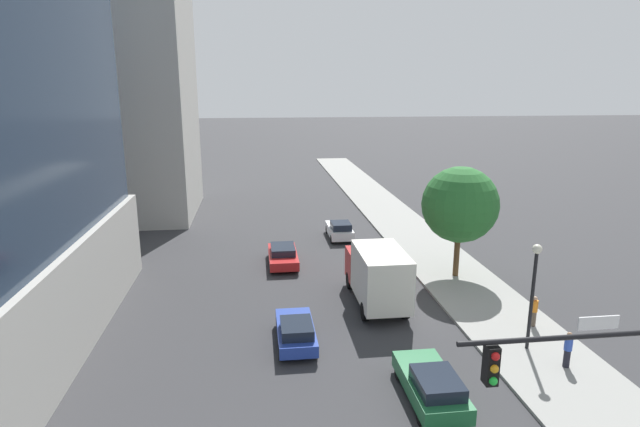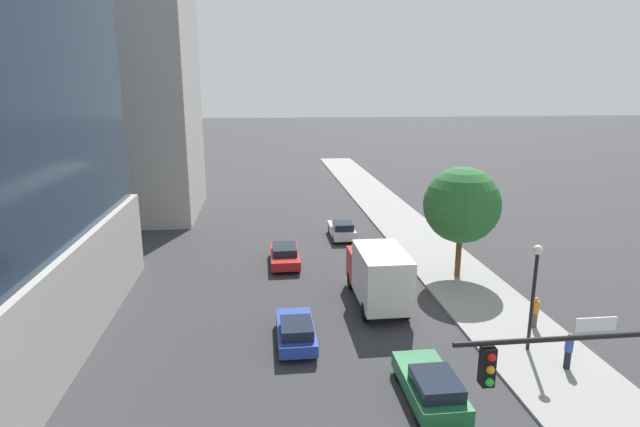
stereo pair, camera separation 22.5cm
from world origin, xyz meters
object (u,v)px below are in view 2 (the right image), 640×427
car_red (285,255)px  street_tree (462,205)px  pedestrian_orange_shirt (535,312)px  car_white (342,230)px  construction_building (118,53)px  traffic_light_pole (585,387)px  street_lamp (535,281)px  pedestrian_blue_shirt (568,351)px  box_truck (379,274)px  car_blue (296,331)px  car_green (431,386)px

car_red → street_tree: bearing=-19.5°
pedestrian_orange_shirt → car_white: bearing=113.0°
street_tree → car_red: bearing=160.5°
construction_building → car_white: bearing=-29.7°
traffic_light_pole → street_lamp: traffic_light_pole is taller
pedestrian_blue_shirt → car_white: bearing=107.5°
box_truck → pedestrian_orange_shirt: box_truck is taller
box_truck → street_lamp: bearing=-46.0°
pedestrian_blue_shirt → box_truck: bearing=130.5°
construction_building → car_blue: size_ratio=8.86×
car_white → car_red: bearing=-130.6°
street_tree → car_red: (-10.95, 3.87, -4.16)m
street_lamp → pedestrian_blue_shirt: (0.85, -1.76, -2.55)m
car_blue → car_white: bearing=74.1°
construction_building → street_lamp: construction_building is taller
car_blue → box_truck: bearing=39.2°
car_white → traffic_light_pole: bearing=-86.3°
car_white → car_green: size_ratio=0.92×
car_white → pedestrian_orange_shirt: pedestrian_orange_shirt is taller
traffic_light_pole → box_truck: 15.80m
street_tree → box_truck: street_tree is taller
car_red → car_green: (4.91, -16.72, 0.03)m
car_white → pedestrian_orange_shirt: size_ratio=2.57×
street_lamp → car_red: 17.41m
car_blue → box_truck: (4.91, 4.01, 1.19)m
pedestrian_blue_shirt → car_red: bearing=127.2°
car_white → car_blue: size_ratio=0.97×
box_truck → pedestrian_blue_shirt: box_truck is taller
car_blue → pedestrian_orange_shirt: 12.15m
street_tree → car_white: (-6.04, 9.61, -4.10)m
street_lamp → car_white: street_lamp is taller
box_truck → pedestrian_blue_shirt: 10.22m
traffic_light_pole → box_truck: traffic_light_pole is taller
traffic_light_pole → street_tree: 19.52m
car_green → car_white: bearing=90.0°
construction_building → car_red: (14.11, -16.58, -14.26)m
car_red → box_truck: bearing=-56.7°
car_red → construction_building: bearing=130.4°
street_tree → pedestrian_blue_shirt: street_tree is taller
street_tree → pedestrian_orange_shirt: bearing=-80.8°
car_red → car_blue: size_ratio=1.08×
street_tree → pedestrian_blue_shirt: size_ratio=4.32×
construction_building → car_blue: bearing=-63.3°
street_tree → traffic_light_pole: bearing=-102.3°
street_tree → pedestrian_blue_shirt: (0.58, -11.34, -3.86)m
construction_building → street_tree: construction_building is taller
car_red → traffic_light_pole: bearing=-73.5°
traffic_light_pole → box_truck: size_ratio=0.95×
traffic_light_pole → car_red: size_ratio=1.38×
car_red → pedestrian_orange_shirt: bearing=-42.9°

